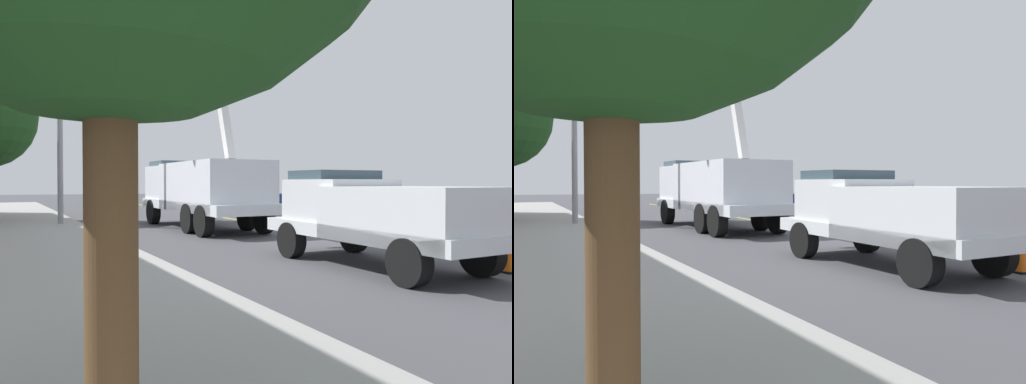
# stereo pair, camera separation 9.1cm
# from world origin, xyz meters

# --- Properties ---
(ground) EXTENTS (120.00, 120.00, 0.00)m
(ground) POSITION_xyz_m (0.00, 0.00, 0.00)
(ground) COLOR #47474C
(sidewalk_far_side) EXTENTS (59.77, 13.48, 0.12)m
(sidewalk_far_side) POSITION_xyz_m (-1.46, 8.69, 0.06)
(sidewalk_far_side) COLOR #9E9E99
(sidewalk_far_side) RESTS_ON ground
(lane_centre_stripe) EXTENTS (49.34, 8.43, 0.01)m
(lane_centre_stripe) POSITION_xyz_m (0.00, 0.00, 0.00)
(lane_centre_stripe) COLOR yellow
(lane_centre_stripe) RESTS_ON ground
(utility_bucket_truck) EXTENTS (8.50, 3.82, 6.82)m
(utility_bucket_truck) POSITION_xyz_m (2.26, 3.48, 1.61)
(utility_bucket_truck) COLOR white
(utility_bucket_truck) RESTS_ON ground
(service_pickup_truck) EXTENTS (5.87, 3.00, 2.06)m
(service_pickup_truck) POSITION_xyz_m (-7.46, 1.84, 1.12)
(service_pickup_truck) COLOR silver
(service_pickup_truck) RESTS_ON ground
(passing_minivan) EXTENTS (5.05, 2.67, 1.69)m
(passing_minivan) POSITION_xyz_m (10.70, -1.10, 0.97)
(passing_minivan) COLOR navy
(passing_minivan) RESTS_ON ground
(traffic_cone_leading) EXTENTS (0.40, 0.40, 0.83)m
(traffic_cone_leading) POSITION_xyz_m (-8.89, -0.26, 0.41)
(traffic_cone_leading) COLOR black
(traffic_cone_leading) RESTS_ON ground
(traffic_cone_mid_front) EXTENTS (0.40, 0.40, 0.79)m
(traffic_cone_mid_front) POSITION_xyz_m (6.68, 2.05, 0.39)
(traffic_cone_mid_front) COLOR black
(traffic_cone_mid_front) RESTS_ON ground
(traffic_signal_mast) EXTENTS (7.46, 1.42, 8.58)m
(traffic_signal_mast) POSITION_xyz_m (2.65, 8.35, 5.85)
(traffic_signal_mast) COLOR gray
(traffic_signal_mast) RESTS_ON ground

